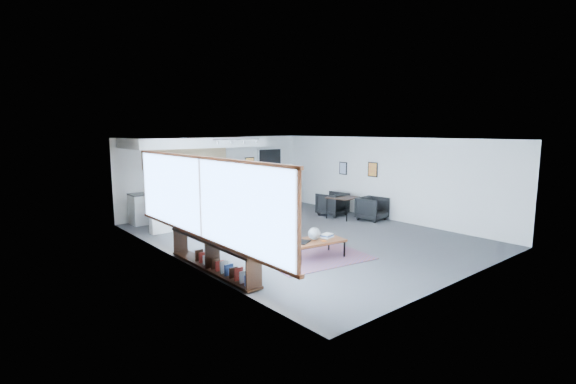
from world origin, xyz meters
TOP-DOWN VIEW (x-y plane):
  - room at (0.00, 0.00)m, footprint 7.02×9.02m
  - window at (-3.46, -0.90)m, footprint 0.10×5.95m
  - console at (-3.30, -1.05)m, footprint 0.35×3.00m
  - kitchenette at (-1.20, 3.71)m, footprint 4.20×1.96m
  - doorway at (2.30, 4.42)m, footprint 1.10×0.12m
  - track_light at (-0.59, 2.20)m, footprint 1.60×0.07m
  - wall_art_lower at (3.47, 0.40)m, footprint 0.03×0.38m
  - wall_art_upper at (3.47, 1.70)m, footprint 0.03×0.34m
  - kilim_rug at (-1.10, -1.72)m, footprint 2.54×1.93m
  - coffee_table at (-1.10, -1.72)m, footprint 1.35×0.87m
  - laptop at (-1.49, -1.62)m, footprint 0.45×0.42m
  - ceramic_pot at (-1.11, -1.68)m, footprint 0.28×0.28m
  - book_stack at (-0.76, -1.72)m, footprint 0.33×0.28m
  - coaster at (-1.04, -1.90)m, footprint 0.13×0.13m
  - armchair_left at (-1.49, 0.55)m, footprint 0.84×0.80m
  - armchair_right at (-0.31, 0.42)m, footprint 0.92×0.89m
  - floor_lamp at (-0.88, 1.69)m, footprint 0.50×0.50m
  - dining_table at (2.50, 0.80)m, footprint 0.99×0.99m
  - dining_chair_near at (3.00, -0.00)m, footprint 0.74×0.70m
  - dining_chair_far at (2.56, 1.32)m, footprint 0.79×0.75m
  - microwave at (-0.48, 4.15)m, footprint 0.58×0.38m

SIDE VIEW (x-z plane):
  - kilim_rug at x=-1.10m, z-range 0.00..0.01m
  - console at x=-3.30m, z-range -0.07..0.73m
  - dining_chair_near at x=3.00m, z-range 0.00..0.69m
  - dining_chair_far at x=2.56m, z-range 0.00..0.72m
  - coffee_table at x=-1.10m, z-range 0.18..0.59m
  - armchair_left at x=-1.49m, z-range 0.00..0.78m
  - armchair_right at x=-0.31m, z-range 0.00..0.78m
  - coaster at x=-1.04m, z-range 0.41..0.42m
  - book_stack at x=-0.76m, z-range 0.41..0.50m
  - laptop at x=-1.49m, z-range 0.36..0.62m
  - ceramic_pot at x=-1.11m, z-range 0.41..0.69m
  - dining_table at x=2.50m, z-range 0.29..0.98m
  - doorway at x=2.30m, z-range 0.00..2.15m
  - microwave at x=-0.48m, z-range 0.93..1.29m
  - room at x=0.00m, z-range -0.01..2.61m
  - floor_lamp at x=-0.88m, z-range 0.58..2.15m
  - kitchenette at x=-1.20m, z-range 0.08..2.68m
  - window at x=-3.46m, z-range 0.63..2.29m
  - wall_art_upper at x=3.47m, z-range 1.28..1.72m
  - wall_art_lower at x=3.47m, z-range 1.31..1.79m
  - track_light at x=-0.59m, z-range 2.45..2.60m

